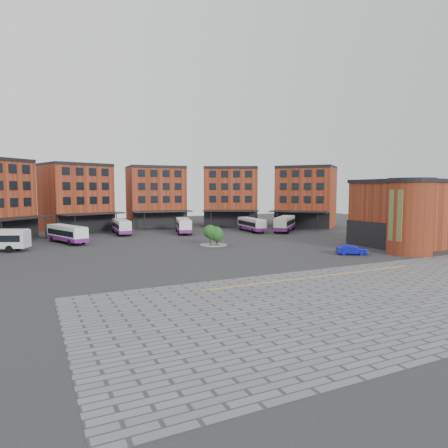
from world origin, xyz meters
name	(u,v)px	position (x,y,z in m)	size (l,w,h in m)	color
ground	(237,258)	(0.00, 0.00, 0.00)	(160.00, 160.00, 0.00)	#28282B
paving_zone	(377,295)	(2.00, -22.00, 0.01)	(50.00, 22.00, 0.02)	slate
yellow_line	(317,277)	(2.00, -14.00, 0.03)	(26.00, 0.15, 0.02)	gold
main_building	(133,198)	(-4.77, 38.25, 7.23)	(94.14, 42.48, 14.60)	#983821
east_building	(408,213)	(28.70, -3.06, 5.29)	(17.40, 15.40, 10.60)	#983821
tree_island	(215,234)	(2.07, 11.63, 1.80)	(4.40, 4.40, 3.40)	gray
bus_b	(67,234)	(-19.08, 25.10, 1.61)	(5.88, 10.74, 2.97)	white
bus_c	(122,226)	(-8.07, 34.56, 1.58)	(3.05, 10.50, 2.92)	white
bus_d	(183,225)	(3.79, 30.80, 1.63)	(5.22, 10.94, 3.01)	white
bus_e	(251,224)	(17.98, 27.48, 1.56)	(3.44, 10.39, 2.87)	silver
bus_f	(285,223)	(24.47, 24.39, 1.75)	(9.93, 10.03, 3.23)	white
blue_car	(352,250)	(15.36, -4.96, 0.68)	(1.44, 4.14, 1.36)	#0C11A6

